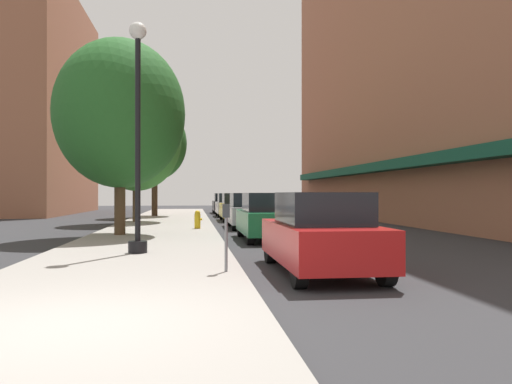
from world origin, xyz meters
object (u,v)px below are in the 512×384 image
(car_red, at_px, (320,234))
(car_white, at_px, (229,205))
(fire_hydrant, at_px, (198,219))
(parking_meter_near, at_px, (226,229))
(car_green, at_px, (267,217))
(tree_far, at_px, (155,144))
(lamppost, at_px, (138,132))
(car_black, at_px, (224,204))
(car_yellow, at_px, (236,207))
(tree_mid, at_px, (120,114))
(car_silver, at_px, (248,211))
(tree_near, at_px, (136,140))

(car_red, height_order, car_white, same)
(fire_hydrant, distance_m, parking_meter_near, 12.14)
(car_green, bearing_deg, car_white, 92.20)
(fire_hydrant, xyz_separation_m, car_white, (2.38, 13.71, 0.29))
(tree_far, relative_size, car_white, 1.73)
(lamppost, distance_m, car_green, 6.34)
(parking_meter_near, xyz_separation_m, car_black, (1.95, 31.75, -0.14))
(lamppost, xyz_separation_m, car_red, (3.99, -3.06, -2.39))
(fire_hydrant, xyz_separation_m, car_green, (2.38, -4.46, 0.29))
(car_green, height_order, car_yellow, same)
(tree_mid, xyz_separation_m, car_silver, (5.25, 4.58, -3.77))
(car_black, bearing_deg, car_green, -87.84)
(car_yellow, distance_m, car_white, 5.68)
(tree_near, bearing_deg, tree_mid, -87.75)
(tree_near, bearing_deg, car_white, 54.98)
(car_red, xyz_separation_m, car_white, (0.00, 25.55, 0.00))
(car_red, relative_size, car_black, 1.00)
(fire_hydrant, xyz_separation_m, tree_far, (-2.78, 12.95, 4.52))
(car_silver, height_order, car_white, same)
(fire_hydrant, xyz_separation_m, car_silver, (2.38, 1.68, 0.29))
(tree_near, bearing_deg, parking_meter_near, -78.48)
(car_green, bearing_deg, car_black, 92.20)
(car_yellow, bearing_deg, fire_hydrant, -105.01)
(tree_near, bearing_deg, tree_far, 86.57)
(fire_hydrant, distance_m, car_white, 13.92)
(fire_hydrant, bearing_deg, tree_far, 102.11)
(tree_near, relative_size, tree_far, 0.96)
(car_green, distance_m, car_black, 24.09)
(lamppost, xyz_separation_m, car_yellow, (3.99, 16.81, -2.39))
(tree_far, height_order, car_silver, tree_far)
(tree_mid, xyz_separation_m, car_red, (5.25, -8.93, -3.77))
(tree_near, bearing_deg, car_yellow, 22.37)
(tree_far, relative_size, car_silver, 1.73)
(tree_mid, distance_m, car_black, 23.44)
(car_silver, bearing_deg, tree_far, 112.74)
(car_red, bearing_deg, car_silver, 87.76)
(tree_near, relative_size, car_silver, 1.67)
(tree_far, bearing_deg, car_silver, -65.41)
(car_red, distance_m, car_green, 7.38)
(lamppost, xyz_separation_m, tree_near, (-1.60, 14.51, 1.32))
(tree_near, distance_m, car_green, 12.21)
(parking_meter_near, bearing_deg, lamppost, 121.25)
(car_white, bearing_deg, tree_far, -169.33)
(lamppost, distance_m, car_yellow, 17.44)
(tree_far, distance_m, car_silver, 13.09)
(lamppost, bearing_deg, car_white, 79.95)
(car_green, xyz_separation_m, car_black, (0.00, 24.09, 0.00))
(lamppost, xyz_separation_m, car_black, (3.99, 28.40, -2.39))
(car_black, bearing_deg, car_red, -87.84)
(lamppost, xyz_separation_m, car_white, (3.99, 22.48, -2.39))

